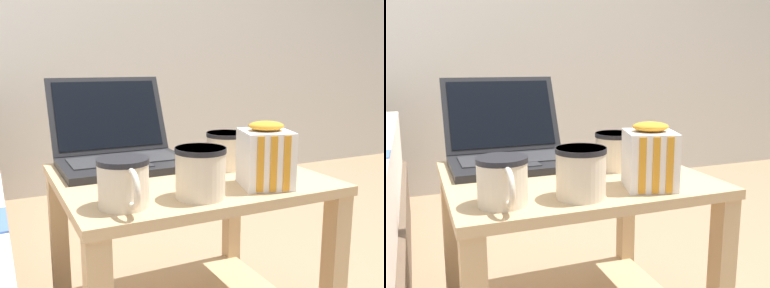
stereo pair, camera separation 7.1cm
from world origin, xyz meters
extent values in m
cube|color=tan|center=(0.00, 0.00, 0.48)|extent=(0.59, 0.51, 0.02)
cube|color=tan|center=(-0.27, 0.23, 0.23)|extent=(0.04, 0.04, 0.47)
cube|color=tan|center=(0.27, 0.23, 0.23)|extent=(0.04, 0.04, 0.47)
cube|color=black|center=(-0.11, 0.12, 0.50)|extent=(0.32, 0.23, 0.02)
cube|color=#2D2D30|center=(-0.11, 0.14, 0.51)|extent=(0.28, 0.13, 0.00)
cube|color=#2D2D30|center=(-0.11, 0.06, 0.51)|extent=(0.09, 0.05, 0.00)
cube|color=black|center=(-0.11, 0.28, 0.61)|extent=(0.32, 0.10, 0.21)
cube|color=black|center=(-0.11, 0.27, 0.61)|extent=(0.29, 0.08, 0.18)
cube|color=blue|center=(-0.07, 0.28, 0.61)|extent=(0.04, 0.02, 0.03)
cube|color=blue|center=(-0.02, 0.28, 0.60)|extent=(0.04, 0.01, 0.02)
cube|color=orange|center=(-0.14, 0.31, 0.66)|extent=(0.03, 0.02, 0.04)
cube|color=black|center=(-0.18, 0.26, 0.55)|extent=(0.03, 0.02, 0.03)
cylinder|color=beige|center=(0.12, 0.01, 0.54)|extent=(0.10, 0.10, 0.09)
cylinder|color=black|center=(0.12, 0.01, 0.58)|extent=(0.10, 0.10, 0.01)
cylinder|color=black|center=(0.12, 0.01, 0.57)|extent=(0.09, 0.09, 0.01)
torus|color=beige|center=(0.17, 0.03, 0.54)|extent=(0.07, 0.04, 0.07)
cylinder|color=beige|center=(-0.05, -0.18, 0.54)|extent=(0.10, 0.10, 0.10)
cylinder|color=black|center=(-0.05, -0.18, 0.59)|extent=(0.10, 0.10, 0.01)
cylinder|color=black|center=(-0.05, -0.18, 0.58)|extent=(0.09, 0.09, 0.01)
torus|color=beige|center=(-0.03, -0.13, 0.54)|extent=(0.04, 0.08, 0.08)
cylinder|color=beige|center=(-0.20, -0.17, 0.54)|extent=(0.09, 0.09, 0.09)
cylinder|color=black|center=(-0.20, -0.17, 0.58)|extent=(0.10, 0.10, 0.01)
cylinder|color=black|center=(-0.20, -0.17, 0.57)|extent=(0.09, 0.09, 0.01)
torus|color=beige|center=(-0.20, -0.22, 0.54)|extent=(0.01, 0.07, 0.07)
cube|color=white|center=(0.11, -0.17, 0.55)|extent=(0.13, 0.13, 0.12)
cube|color=orange|center=(0.07, -0.21, 0.55)|extent=(0.01, 0.01, 0.12)
cube|color=orange|center=(0.10, -0.22, 0.55)|extent=(0.01, 0.01, 0.12)
cube|color=orange|center=(0.12, -0.23, 0.55)|extent=(0.01, 0.01, 0.12)
ellipsoid|color=orange|center=(0.11, -0.17, 0.62)|extent=(0.09, 0.08, 0.02)
cube|color=black|center=(0.19, 0.15, 0.49)|extent=(0.11, 0.17, 0.01)
cube|color=black|center=(0.19, 0.15, 0.50)|extent=(0.10, 0.15, 0.00)
camera|label=1|loc=(-0.42, -0.91, 0.75)|focal=40.00mm
camera|label=2|loc=(-0.35, -0.94, 0.75)|focal=40.00mm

